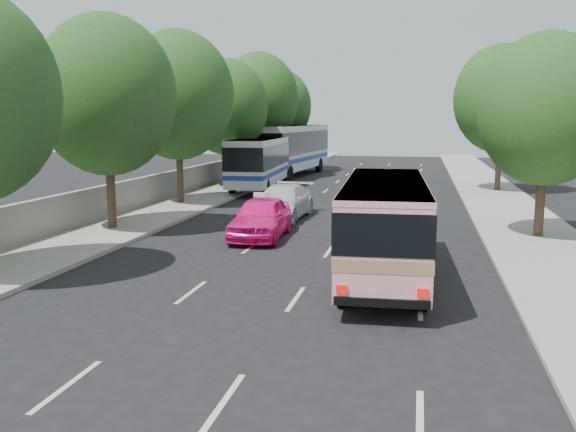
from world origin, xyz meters
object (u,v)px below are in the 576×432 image
(tour_coach_front, at_px, (262,158))
(pink_bus, at_px, (385,218))
(tour_coach_rear, at_px, (291,146))
(pink_taxi, at_px, (261,217))
(white_pickup, at_px, (282,202))

(tour_coach_front, bearing_deg, pink_bus, -69.77)
(tour_coach_front, relative_size, tour_coach_rear, 0.82)
(pink_bus, xyz_separation_m, tour_coach_front, (-9.41, 21.74, 0.25))
(pink_taxi, height_order, white_pickup, pink_taxi)
(tour_coach_front, bearing_deg, pink_taxi, -78.68)
(pink_bus, distance_m, tour_coach_rear, 32.41)
(pink_taxi, relative_size, tour_coach_rear, 0.34)
(pink_taxi, distance_m, white_pickup, 4.75)
(tour_coach_front, bearing_deg, white_pickup, -74.26)
(white_pickup, xyz_separation_m, tour_coach_front, (-4.07, 11.90, 1.26))
(tour_coach_front, xyz_separation_m, tour_coach_rear, (-0.00, 9.26, 0.43))
(pink_bus, xyz_separation_m, white_pickup, (-5.33, 9.85, -1.01))
(pink_taxi, relative_size, tour_coach_front, 0.42)
(pink_bus, height_order, pink_taxi, pink_bus)
(pink_taxi, distance_m, tour_coach_front, 17.23)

